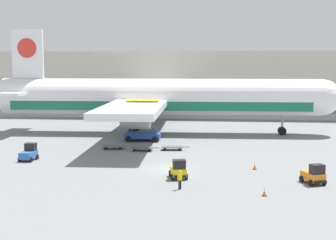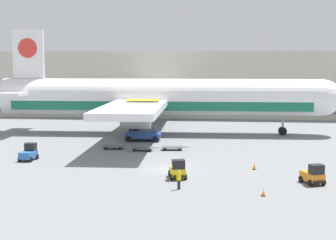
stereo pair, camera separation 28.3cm
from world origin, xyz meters
The scene contains 13 objects.
ground_plane centered at (0.00, 0.00, 0.00)m, with size 400.00×400.00×0.00m, color slate.
terminal_building centered at (2.54, 55.93, 6.99)m, with size 90.00×18.20×14.00m.
airplane_main centered at (-4.67, 25.79, 5.84)m, with size 58.09×48.21×17.00m.
scissor_lift_loader centered at (-5.64, 18.64, 2.29)m, with size 5.28×3.50×6.14m.
baggage_tug_foreground centered at (14.50, -4.80, 0.88)m, with size 2.34×2.78×2.00m.
baggage_tug_mid centered at (-16.95, 3.12, 0.88)m, with size 1.80×2.55×2.00m.
baggage_tug_far centered at (1.42, -3.92, 0.88)m, with size 2.09×2.69×2.00m.
baggage_dolly_lead centered at (-8.56, 11.34, 0.39)m, with size 3.74×1.65×0.48m.
baggage_dolly_second centered at (-4.44, 10.37, 0.39)m, with size 3.74×1.65×0.48m.
baggage_dolly_third centered at (-0.54, 11.44, 0.39)m, with size 3.74×1.65×0.48m.
ground_crew_near centered at (1.87, -8.09, 1.08)m, with size 0.41×0.45×1.82m.
traffic_cone_near centered at (9.35, -9.45, 0.33)m, with size 0.40×0.40×0.67m.
traffic_cone_far centered at (9.39, 0.89, 0.36)m, with size 0.40×0.40×0.74m.
Camera 2 is at (5.17, -49.64, 11.47)m, focal length 50.00 mm.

